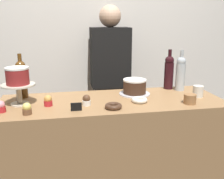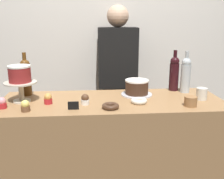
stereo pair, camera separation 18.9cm
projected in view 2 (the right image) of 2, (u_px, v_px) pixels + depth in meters
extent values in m
cube|color=silver|center=(105.00, 37.00, 2.65)|extent=(6.00, 0.05, 2.60)
cube|color=#997047|center=(112.00, 158.00, 2.04)|extent=(1.59, 0.58, 0.91)
cylinder|color=beige|center=(22.00, 101.00, 1.88)|extent=(0.12, 0.12, 0.01)
cylinder|color=beige|center=(21.00, 92.00, 1.86)|extent=(0.04, 0.04, 0.12)
cylinder|color=beige|center=(20.00, 83.00, 1.85)|extent=(0.22, 0.22, 0.01)
cylinder|color=maroon|center=(20.00, 75.00, 1.83)|extent=(0.15, 0.15, 0.10)
cylinder|color=white|center=(19.00, 66.00, 1.82)|extent=(0.15, 0.15, 0.01)
cylinder|color=silver|center=(137.00, 94.00, 2.05)|extent=(0.24, 0.24, 0.01)
cylinder|color=#3D2619|center=(137.00, 88.00, 2.03)|extent=(0.17, 0.17, 0.10)
cylinder|color=white|center=(137.00, 81.00, 2.02)|extent=(0.18, 0.18, 0.01)
cylinder|color=#5B3814|center=(26.00, 81.00, 2.02)|extent=(0.08, 0.08, 0.22)
sphere|color=#5B3814|center=(25.00, 64.00, 1.99)|extent=(0.07, 0.07, 0.07)
cylinder|color=#5B3814|center=(24.00, 57.00, 1.98)|extent=(0.03, 0.03, 0.08)
cylinder|color=#B2BCC1|center=(185.00, 79.00, 2.10)|extent=(0.08, 0.08, 0.22)
sphere|color=#B2BCC1|center=(187.00, 63.00, 2.07)|extent=(0.07, 0.07, 0.07)
cylinder|color=#B2BCC1|center=(187.00, 56.00, 2.06)|extent=(0.03, 0.03, 0.08)
cylinder|color=black|center=(174.00, 77.00, 2.16)|extent=(0.08, 0.08, 0.22)
sphere|color=black|center=(175.00, 61.00, 2.13)|extent=(0.07, 0.07, 0.07)
cylinder|color=black|center=(175.00, 55.00, 2.11)|extent=(0.03, 0.03, 0.08)
cylinder|color=red|center=(2.00, 106.00, 1.74)|extent=(0.06, 0.06, 0.03)
sphere|color=pink|center=(2.00, 101.00, 1.74)|extent=(0.05, 0.05, 0.05)
cylinder|color=white|center=(85.00, 102.00, 1.82)|extent=(0.06, 0.06, 0.03)
sphere|color=brown|center=(85.00, 98.00, 1.81)|extent=(0.05, 0.05, 0.05)
cylinder|color=red|center=(48.00, 101.00, 1.84)|extent=(0.06, 0.06, 0.03)
sphere|color=#CC9347|center=(48.00, 97.00, 1.83)|extent=(0.05, 0.05, 0.05)
cylinder|color=brown|center=(26.00, 109.00, 1.69)|extent=(0.06, 0.06, 0.03)
sphere|color=#EFDB6B|center=(25.00, 104.00, 1.68)|extent=(0.05, 0.05, 0.05)
torus|color=#472D1E|center=(111.00, 106.00, 1.74)|extent=(0.11, 0.11, 0.03)
torus|color=silver|center=(139.00, 101.00, 1.85)|extent=(0.11, 0.11, 0.03)
cylinder|color=olive|center=(190.00, 105.00, 1.79)|extent=(0.08, 0.08, 0.01)
cylinder|color=olive|center=(190.00, 104.00, 1.79)|extent=(0.08, 0.08, 0.01)
cylinder|color=olive|center=(191.00, 102.00, 1.78)|extent=(0.08, 0.08, 0.01)
cylinder|color=olive|center=(191.00, 101.00, 1.78)|extent=(0.08, 0.08, 0.01)
cylinder|color=olive|center=(191.00, 99.00, 1.78)|extent=(0.08, 0.08, 0.01)
cylinder|color=olive|center=(191.00, 97.00, 1.78)|extent=(0.08, 0.08, 0.01)
cube|color=black|center=(73.00, 106.00, 1.72)|extent=(0.07, 0.01, 0.05)
cylinder|color=silver|center=(202.00, 94.00, 1.93)|extent=(0.08, 0.08, 0.08)
cube|color=black|center=(117.00, 127.00, 2.69)|extent=(0.28, 0.18, 0.85)
cube|color=black|center=(118.00, 57.00, 2.51)|extent=(0.36, 0.22, 0.55)
sphere|color=tan|center=(118.00, 16.00, 2.42)|extent=(0.20, 0.20, 0.20)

